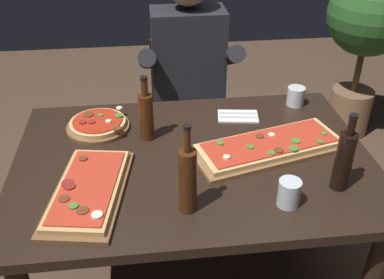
{
  "coord_description": "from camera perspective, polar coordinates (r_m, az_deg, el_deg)",
  "views": [
    {
      "loc": [
        -0.17,
        -1.41,
        1.74
      ],
      "look_at": [
        0.0,
        0.05,
        0.79
      ],
      "focal_mm": 41.39,
      "sensor_mm": 36.0,
      "label": 1
    }
  ],
  "objects": [
    {
      "name": "tumbler_near_camera",
      "position": [
        1.53,
        12.36,
        -6.91
      ],
      "size": [
        0.08,
        0.08,
        0.1
      ],
      "color": "silver",
      "rests_on": "dining_table"
    },
    {
      "name": "potted_plant_corner",
      "position": [
        3.2,
        21.63,
        13.04
      ],
      "size": [
        0.55,
        0.55,
        1.16
      ],
      "color": "#846042",
      "rests_on": "ground_plane"
    },
    {
      "name": "diner_chair",
      "position": [
        2.6,
        -0.64,
        4.03
      ],
      "size": [
        0.44,
        0.44,
        0.87
      ],
      "color": "black",
      "rests_on": "ground_plane"
    },
    {
      "name": "pizza_rectangular_left",
      "position": [
        1.59,
        -13.19,
        -6.35
      ],
      "size": [
        0.32,
        0.51,
        0.05
      ],
      "color": "brown",
      "rests_on": "dining_table"
    },
    {
      "name": "oil_bottle_amber",
      "position": [
        1.61,
        19.0,
        -2.44
      ],
      "size": [
        0.06,
        0.06,
        0.3
      ],
      "color": "black",
      "rests_on": "dining_table"
    },
    {
      "name": "tumbler_far_side",
      "position": [
        2.14,
        13.21,
        5.46
      ],
      "size": [
        0.08,
        0.08,
        0.09
      ],
      "color": "silver",
      "rests_on": "dining_table"
    },
    {
      "name": "vinegar_bottle_green",
      "position": [
        1.81,
        -5.92,
        3.18
      ],
      "size": [
        0.06,
        0.06,
        0.28
      ],
      "color": "#47230F",
      "rests_on": "dining_table"
    },
    {
      "name": "pizza_round_far",
      "position": [
        1.95,
        -12.01,
        1.89
      ],
      "size": [
        0.27,
        0.27,
        0.05
      ],
      "color": "brown",
      "rests_on": "dining_table"
    },
    {
      "name": "dining_table",
      "position": [
        1.79,
        0.19,
        -4.76
      ],
      "size": [
        1.4,
        0.96,
        0.74
      ],
      "color": "black",
      "rests_on": "ground_plane"
    },
    {
      "name": "seated_diner",
      "position": [
        2.38,
        -0.36,
        8.05
      ],
      "size": [
        0.53,
        0.41,
        1.33
      ],
      "color": "#23232D",
      "rests_on": "ground_plane"
    },
    {
      "name": "wine_bottle_dark",
      "position": [
        1.42,
        -0.57,
        -5.16
      ],
      "size": [
        0.06,
        0.06,
        0.33
      ],
      "color": "#47230F",
      "rests_on": "dining_table"
    },
    {
      "name": "napkin_cutlery_set",
      "position": [
        2.01,
        5.94,
        3.0
      ],
      "size": [
        0.19,
        0.14,
        0.01
      ],
      "color": "white",
      "rests_on": "dining_table"
    },
    {
      "name": "pizza_rectangular_front",
      "position": [
        1.79,
        9.94,
        -0.89
      ],
      "size": [
        0.66,
        0.38,
        0.05
      ],
      "color": "brown",
      "rests_on": "dining_table"
    }
  ]
}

